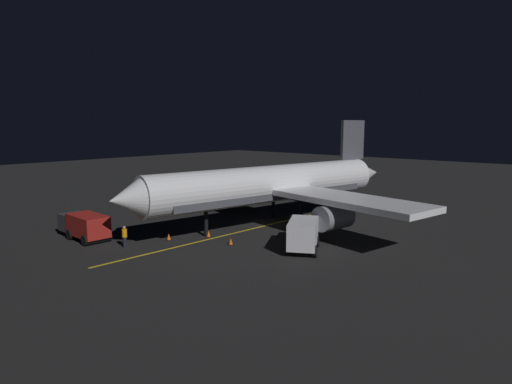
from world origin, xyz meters
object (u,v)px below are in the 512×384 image
airliner (274,186)px  baggage_truck (85,226)px  catering_truck (304,233)px  traffic_cone_near_right (169,237)px  traffic_cone_under_wing (231,242)px  traffic_cone_near_left (208,234)px  ground_crew_worker (125,237)px

airliner → baggage_truck: airliner is taller
catering_truck → traffic_cone_near_right: size_ratio=11.17×
baggage_truck → traffic_cone_near_right: 7.30m
airliner → traffic_cone_under_wing: airliner is taller
traffic_cone_near_left → ground_crew_worker: bearing=68.6°
baggage_truck → traffic_cone_under_wing: 12.79m
ground_crew_worker → traffic_cone_near_left: 7.20m
traffic_cone_near_right → traffic_cone_under_wing: bearing=-154.3°
traffic_cone_under_wing → traffic_cone_near_left: bearing=-8.9°
ground_crew_worker → traffic_cone_under_wing: size_ratio=3.16×
catering_truck → traffic_cone_near_right: (10.26, 5.37, -1.00)m
traffic_cone_near_left → traffic_cone_under_wing: 3.29m
airliner → traffic_cone_near_right: size_ratio=59.55×
ground_crew_worker → traffic_cone_near_right: ground_crew_worker is taller
baggage_truck → catering_truck: (-15.85, -9.98, 0.09)m
ground_crew_worker → baggage_truck: bearing=10.3°
airliner → traffic_cone_near_right: bearing=74.4°
traffic_cone_near_left → traffic_cone_under_wing: bearing=171.1°
airliner → baggage_truck: bearing=60.6°
ground_crew_worker → traffic_cone_under_wing: 8.53m
airliner → traffic_cone_under_wing: size_ratio=59.55×
traffic_cone_near_right → traffic_cone_near_left: bearing=-121.5°
traffic_cone_near_right → traffic_cone_under_wing: (-5.05, -2.43, 0.00)m
airliner → traffic_cone_under_wing: bearing=104.2°
airliner → baggage_truck: size_ratio=5.52×
ground_crew_worker → traffic_cone_under_wing: (-5.87, -6.16, -0.64)m
airliner → traffic_cone_near_left: 8.57m
airliner → ground_crew_worker: airliner is taller
catering_truck → traffic_cone_near_left: size_ratio=11.17×
catering_truck → ground_crew_worker: catering_truck is taller
baggage_truck → traffic_cone_under_wing: baggage_truck is taller
airliner → traffic_cone_near_left: size_ratio=59.55×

